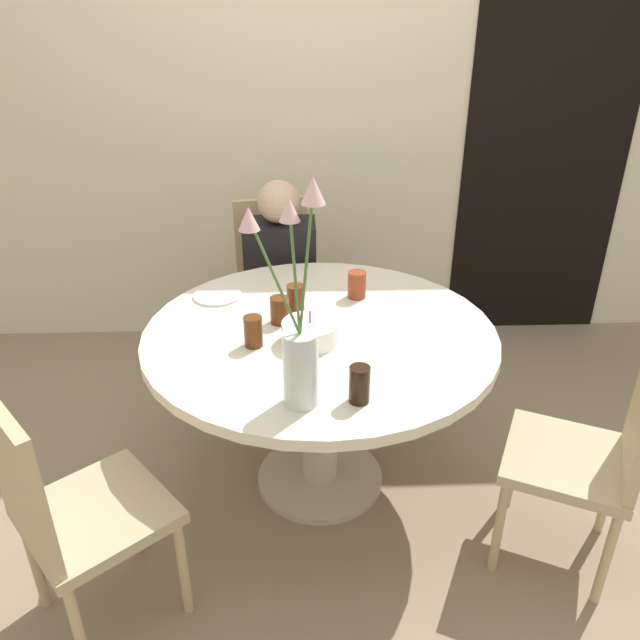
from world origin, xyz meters
The scene contains 16 objects.
ground_plane centered at (0.00, 0.00, 0.00)m, with size 16.00×16.00×0.00m, color #89755B.
wall_back centered at (0.00, 1.37, 1.30)m, with size 8.00×0.05×2.60m.
doorway_panel centered at (1.27, 1.34, 1.02)m, with size 0.90×0.01×2.05m.
dining_table centered at (0.00, 0.00, 0.58)m, with size 1.29×1.29×0.72m.
chair_right_flank centered at (-0.19, 0.97, 0.50)m, with size 0.47×0.47×0.89m.
chair_far_back centered at (-0.76, -0.64, 0.50)m, with size 0.56×0.56×0.89m.
chair_left_flank centered at (0.89, -0.43, 0.50)m, with size 0.53×0.53×0.89m.
birthday_cake centered at (-0.04, -0.09, 0.75)m, with size 0.20×0.20×0.12m.
flower_vase centered at (-0.08, -0.47, 0.94)m, with size 0.23×0.23×0.72m.
side_plate centered at (-0.41, 0.30, 0.72)m, with size 0.19×0.19×0.01m.
drink_glass_0 centered at (-0.09, 0.16, 0.77)m, with size 0.07×0.07×0.10m.
drink_glass_1 centered at (-0.24, -0.11, 0.77)m, with size 0.07×0.07×0.11m.
drink_glass_2 centered at (0.10, -0.46, 0.78)m, with size 0.06×0.06×0.12m.
drink_glass_3 centered at (0.16, 0.27, 0.77)m, with size 0.07×0.07×0.11m.
drink_glass_4 centered at (-0.15, 0.06, 0.77)m, with size 0.07×0.07×0.10m.
person_boy centered at (-0.16, 0.81, 0.49)m, with size 0.34×0.24×1.05m.
Camera 1 is at (-0.08, -2.01, 1.80)m, focal length 35.00 mm.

